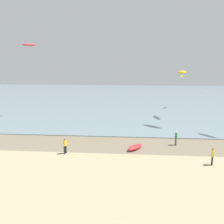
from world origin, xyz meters
name	(u,v)px	position (x,y,z in m)	size (l,w,h in m)	color
wet_sand_strip	(122,145)	(0.00, 22.84, 0.00)	(120.00, 6.09, 0.01)	#84755B
sea	(129,98)	(0.00, 60.88, 0.05)	(160.00, 70.00, 0.10)	gray
person_nearest_camera	(65,145)	(-6.05, 19.40, 0.92)	(0.36, 0.51, 1.71)	#232328
person_mid_beach	(176,138)	(6.33, 23.28, 0.92)	(0.23, 0.57, 1.71)	#4C4C56
person_right_flank	(212,156)	(8.89, 17.58, 0.92)	(0.33, 0.54, 1.71)	#232328
grounded_kite	(135,147)	(1.48, 21.40, 0.25)	(2.52, 0.91, 0.50)	red
kite_aloft_0	(182,72)	(9.33, 38.30, 7.92)	(3.26, 1.04, 0.52)	yellow
kite_aloft_3	(29,45)	(-16.61, 37.20, 12.49)	(2.49, 0.80, 0.40)	red
kite_aloft_5	(182,76)	(11.16, 47.80, 6.66)	(1.88, 0.60, 0.30)	yellow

